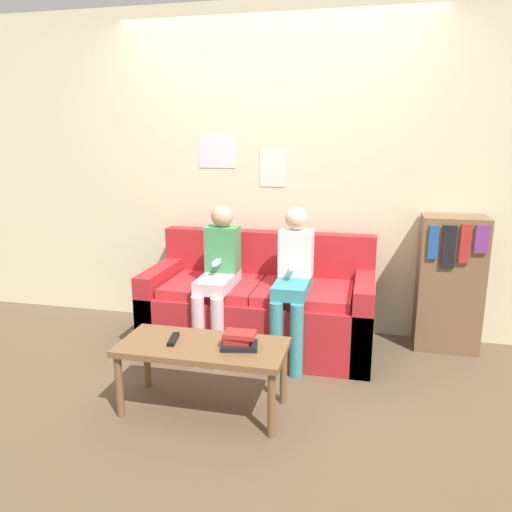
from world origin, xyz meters
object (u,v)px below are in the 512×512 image
couch (260,309)px  bookshelf (450,283)px  person_right (293,277)px  coffee_table (203,352)px  tv_remote (173,339)px  person_left (218,273)px

couch → bookshelf: bearing=11.6°
person_right → bookshelf: person_right is taller
coffee_table → bookshelf: (1.51, 1.27, 0.15)m
coffee_table → person_right: (0.40, 0.80, 0.26)m
couch → tv_remote: 1.04m
coffee_table → person_left: size_ratio=0.89×
coffee_table → tv_remote: size_ratio=5.58×
coffee_table → tv_remote: tv_remote is taller
coffee_table → person_left: 0.85m
person_left → person_right: size_ratio=1.00×
tv_remote → bookshelf: bookshelf is taller
coffee_table → bookshelf: size_ratio=0.95×
person_right → bookshelf: 1.21m
couch → bookshelf: (1.39, 0.29, 0.22)m
couch → person_left: bearing=-145.2°
person_right → person_left: bearing=-179.9°
coffee_table → tv_remote: bearing=178.3°
person_left → bookshelf: size_ratio=1.07×
couch → tv_remote: bearing=-107.0°
person_left → tv_remote: (-0.03, -0.79, -0.19)m
coffee_table → tv_remote: (-0.18, 0.01, 0.06)m
bookshelf → coffee_table: bearing=-139.9°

